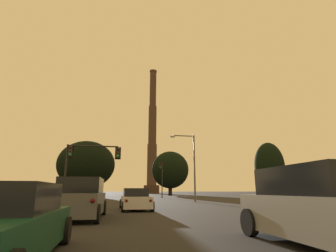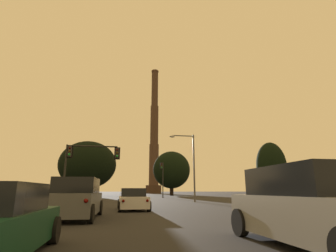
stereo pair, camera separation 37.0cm
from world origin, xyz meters
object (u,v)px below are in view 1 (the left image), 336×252
(suv_right_lane_third, at_px, (324,207))
(traffic_light_far_right, at_px, (161,174))
(smokestack, at_px, (152,142))
(sedan_center_lane_front, at_px, (135,200))
(suv_left_lane_second, at_px, (81,199))
(traffic_light_overhead_left, at_px, (85,158))
(street_lamp, at_px, (190,159))

(suv_right_lane_third, height_order, traffic_light_far_right, traffic_light_far_right)
(smokestack, bearing_deg, sedan_center_lane_front, -97.19)
(sedan_center_lane_front, bearing_deg, suv_left_lane_second, -119.04)
(suv_left_lane_second, bearing_deg, suv_right_lane_third, -48.84)
(suv_left_lane_second, height_order, traffic_light_far_right, traffic_light_far_right)
(suv_left_lane_second, relative_size, traffic_light_overhead_left, 0.86)
(sedan_center_lane_front, xyz_separation_m, traffic_light_far_right, (6.47, 30.70, 3.57))
(suv_right_lane_third, bearing_deg, traffic_light_far_right, 85.78)
(traffic_light_overhead_left, distance_m, street_lamp, 11.75)
(suv_right_lane_third, relative_size, sedan_center_lane_front, 1.04)
(sedan_center_lane_front, height_order, smokestack, smokestack)
(suv_left_lane_second, xyz_separation_m, street_lamp, (9.67, 16.40, 3.88))
(traffic_light_overhead_left, bearing_deg, street_lamp, 13.57)
(suv_right_lane_third, height_order, street_lamp, street_lamp)
(sedan_center_lane_front, relative_size, traffic_light_overhead_left, 0.83)
(sedan_center_lane_front, distance_m, traffic_light_far_right, 31.57)
(sedan_center_lane_front, distance_m, smokestack, 99.88)
(suv_right_lane_third, distance_m, street_lamp, 24.48)
(street_lamp, height_order, smokestack, smokestack)
(suv_right_lane_third, bearing_deg, sedan_center_lane_front, 105.13)
(traffic_light_far_right, distance_m, smokestack, 68.72)
(street_lamp, bearing_deg, smokestack, 86.42)
(traffic_light_far_right, bearing_deg, smokestack, 85.03)
(sedan_center_lane_front, height_order, traffic_light_overhead_left, traffic_light_overhead_left)
(traffic_light_far_right, bearing_deg, traffic_light_overhead_left, -116.11)
(traffic_light_overhead_left, bearing_deg, suv_left_lane_second, -82.70)
(traffic_light_far_right, height_order, smokestack, smokestack)
(suv_left_lane_second, distance_m, traffic_light_far_right, 37.51)
(traffic_light_overhead_left, height_order, street_lamp, street_lamp)
(suv_right_lane_third, relative_size, traffic_light_overhead_left, 0.86)
(suv_right_lane_third, xyz_separation_m, street_lamp, (3.18, 23.96, 3.88))
(sedan_center_lane_front, xyz_separation_m, suv_left_lane_second, (-2.83, -5.49, 0.23))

